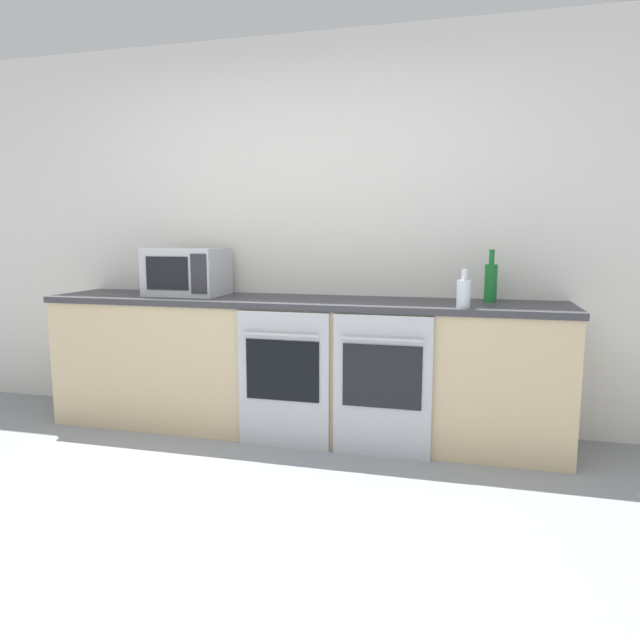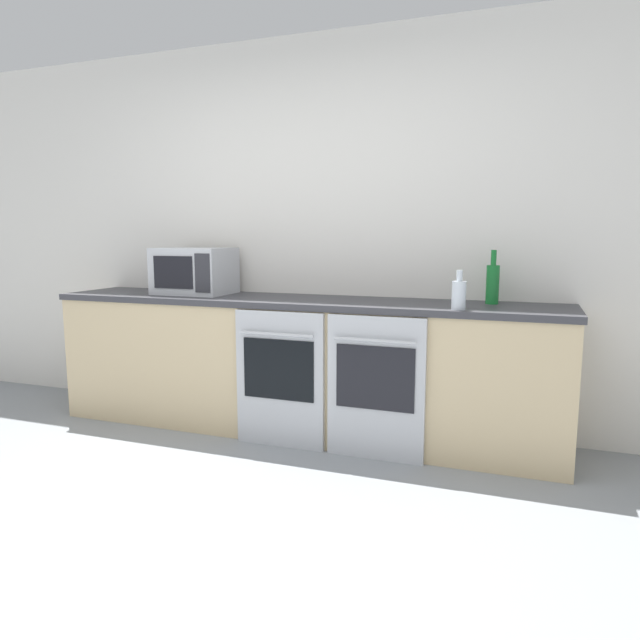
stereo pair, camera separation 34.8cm
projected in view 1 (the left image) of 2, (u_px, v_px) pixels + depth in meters
ground_plane at (166, 581)px, 2.14m from camera, size 16.00×16.00×0.00m
wall_back at (311, 234)px, 3.91m from camera, size 10.00×0.06×2.60m
counter_back at (298, 366)px, 3.73m from camera, size 3.35×0.61×0.88m
oven_left at (283, 380)px, 3.43m from camera, size 0.57×0.06×0.84m
oven_right at (382, 386)px, 3.28m from camera, size 0.57×0.06×0.84m
microwave at (187, 272)px, 3.88m from camera, size 0.50×0.39×0.32m
bottle_green at (491, 282)px, 3.46m from camera, size 0.08×0.08×0.32m
bottle_clear at (464, 293)px, 3.18m from camera, size 0.08×0.08×0.22m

